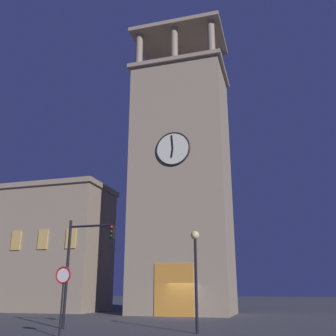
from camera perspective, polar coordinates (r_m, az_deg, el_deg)
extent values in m
plane|color=#424247|center=(31.08, 2.12, -21.31)|extent=(200.00, 200.00, 0.00)
cube|color=gray|center=(35.90, 2.10, -2.53)|extent=(8.53, 6.24, 22.69)
cube|color=gray|center=(40.48, 1.91, 13.45)|extent=(9.13, 6.84, 0.40)
cylinder|color=gray|center=(39.00, 6.44, 18.64)|extent=(0.70, 0.70, 3.80)
cylinder|color=gray|center=(39.60, 0.94, 17.88)|extent=(0.70, 0.70, 3.80)
cylinder|color=gray|center=(40.52, -4.30, 17.00)|extent=(0.70, 0.70, 3.80)
cylinder|color=gray|center=(43.13, 7.62, 14.76)|extent=(0.70, 0.70, 3.80)
cylinder|color=gray|center=(43.67, 2.72, 14.16)|extent=(0.70, 0.70, 3.80)
cylinder|color=gray|center=(44.51, -2.01, 13.48)|extent=(0.70, 0.70, 3.80)
cube|color=gray|center=(42.81, 1.85, 18.27)|extent=(9.13, 6.84, 0.40)
cylinder|color=black|center=(43.72, 1.83, 19.88)|extent=(0.12, 0.12, 2.64)
cylinder|color=silver|center=(33.72, 0.74, 2.87)|extent=(2.98, 0.12, 2.98)
torus|color=black|center=(33.70, 0.73, 2.89)|extent=(3.14, 0.16, 3.14)
cube|color=black|center=(33.51, 0.60, 2.27)|extent=(0.24, 0.06, 0.83)
cube|color=black|center=(33.87, 0.62, 3.92)|extent=(0.22, 0.06, 1.27)
cube|color=orange|center=(31.68, 0.89, -17.63)|extent=(3.20, 0.24, 4.00)
cube|color=gray|center=(43.45, -20.63, -11.41)|extent=(17.56, 6.61, 11.78)
cube|color=gray|center=(44.43, -19.78, -3.55)|extent=(17.96, 7.01, 0.50)
cube|color=#E0B259|center=(36.73, -14.25, -10.11)|extent=(1.00, 0.12, 1.80)
cube|color=#E0B259|center=(38.27, -18.11, -10.07)|extent=(1.00, 0.12, 1.80)
cube|color=#E0B259|center=(39.97, -21.66, -9.99)|extent=(1.00, 0.12, 1.80)
cylinder|color=black|center=(22.71, -14.78, -14.79)|extent=(0.16, 0.16, 5.79)
cylinder|color=black|center=(22.32, -11.32, -8.44)|extent=(2.63, 0.12, 0.12)
cube|color=black|center=(21.69, -8.25, -9.48)|extent=(0.22, 0.30, 0.75)
sphere|color=red|center=(21.57, -8.41, -8.68)|extent=(0.16, 0.16, 0.16)
sphere|color=#392705|center=(21.53, -8.44, -9.34)|extent=(0.16, 0.16, 0.16)
sphere|color=#063316|center=(21.50, -8.47, -10.00)|extent=(0.16, 0.16, 0.16)
cylinder|color=black|center=(19.70, 4.21, -16.95)|extent=(0.14, 0.14, 4.41)
sphere|color=#F9DB8C|center=(19.87, 4.05, -9.95)|extent=(0.44, 0.44, 0.44)
cylinder|color=black|center=(18.90, -15.53, -18.92)|extent=(0.08, 0.08, 2.73)
cylinder|color=white|center=(18.87, -15.27, -15.10)|extent=(0.70, 0.04, 0.70)
torus|color=red|center=(18.85, -15.30, -15.09)|extent=(0.78, 0.08, 0.78)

